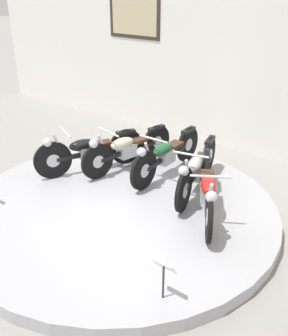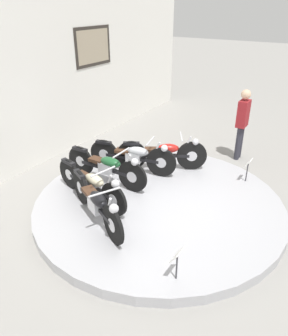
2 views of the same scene
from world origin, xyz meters
The scene contains 9 objects.
ground_plane centered at (0.00, 0.00, 0.00)m, with size 60.00×60.00×0.00m, color gray.
display_platform centered at (0.00, 0.00, 0.09)m, with size 4.75×4.75×0.19m, color #ADADB2.
back_wall centered at (0.00, 3.55, 2.30)m, with size 14.00×0.22×4.60m.
motorcycle_black centered at (-1.17, 0.56, 0.58)m, with size 0.95×1.82×0.80m.
motorcycle_cream centered at (-0.71, 1.05, 0.57)m, with size 0.59×1.95×0.79m.
motorcycle_green centered at (0.00, 1.24, 0.58)m, with size 0.54×2.01×0.80m.
motorcycle_silver centered at (0.71, 1.05, 0.58)m, with size 0.61×1.97×0.81m.
motorcycle_red centered at (1.17, 0.56, 0.59)m, with size 1.08×1.77×0.81m.
info_placard_front_centre centered at (1.62, -1.21, 0.55)m, with size 0.26×0.11×0.51m.
Camera 1 is at (3.38, -3.89, 3.31)m, focal length 42.00 mm.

